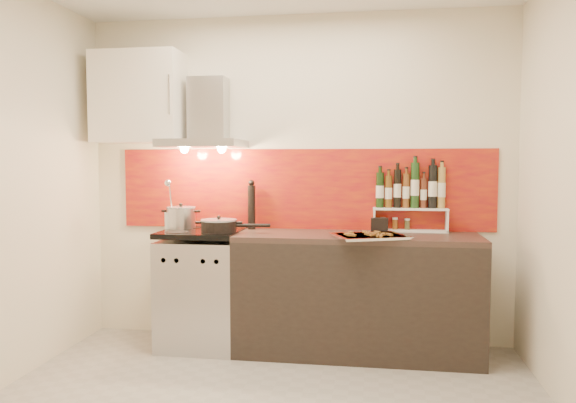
% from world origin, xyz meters
% --- Properties ---
extents(back_wall, '(3.40, 0.02, 2.60)m').
position_xyz_m(back_wall, '(0.00, 1.40, 1.30)').
color(back_wall, silver).
rests_on(back_wall, ground).
extents(backsplash, '(3.00, 0.02, 0.64)m').
position_xyz_m(backsplash, '(0.05, 1.39, 1.22)').
color(backsplash, maroon).
rests_on(backsplash, back_wall).
extents(range_stove, '(0.60, 0.60, 0.91)m').
position_xyz_m(range_stove, '(-0.70, 1.10, 0.44)').
color(range_stove, '#B7B7BA').
rests_on(range_stove, ground).
extents(counter, '(1.80, 0.60, 0.90)m').
position_xyz_m(counter, '(0.50, 1.10, 0.45)').
color(counter, black).
rests_on(counter, ground).
extents(range_hood, '(0.62, 0.50, 0.61)m').
position_xyz_m(range_hood, '(-0.70, 1.24, 1.74)').
color(range_hood, '#B7B7BA').
rests_on(range_hood, back_wall).
extents(upper_cabinet, '(0.70, 0.35, 0.72)m').
position_xyz_m(upper_cabinet, '(-1.25, 1.22, 1.95)').
color(upper_cabinet, white).
rests_on(upper_cabinet, back_wall).
extents(stock_pot, '(0.23, 0.23, 0.20)m').
position_xyz_m(stock_pot, '(-0.91, 1.21, 1.00)').
color(stock_pot, '#B7B7BA').
rests_on(stock_pot, range_stove).
extents(saute_pan, '(0.52, 0.27, 0.12)m').
position_xyz_m(saute_pan, '(-0.53, 1.00, 0.96)').
color(saute_pan, black).
rests_on(saute_pan, range_stove).
extents(utensil_jar, '(0.08, 0.13, 0.40)m').
position_xyz_m(utensil_jar, '(-0.98, 1.15, 1.02)').
color(utensil_jar, silver).
rests_on(utensil_jar, range_stove).
extents(pepper_mill, '(0.06, 0.06, 0.40)m').
position_xyz_m(pepper_mill, '(-0.35, 1.30, 1.09)').
color(pepper_mill, black).
rests_on(pepper_mill, counter).
extents(step_shelf, '(0.57, 0.15, 0.53)m').
position_xyz_m(step_shelf, '(0.90, 1.34, 1.15)').
color(step_shelf, white).
rests_on(step_shelf, counter).
extents(caddy_box, '(0.13, 0.06, 0.11)m').
position_xyz_m(caddy_box, '(0.66, 1.21, 0.96)').
color(caddy_box, black).
rests_on(caddy_box, counter).
extents(baking_tray, '(0.60, 0.54, 0.03)m').
position_xyz_m(baking_tray, '(0.59, 0.91, 0.92)').
color(baking_tray, silver).
rests_on(baking_tray, counter).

